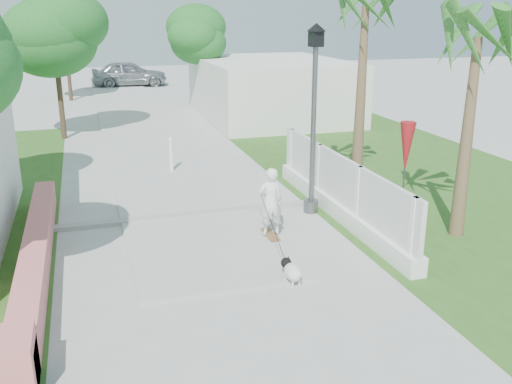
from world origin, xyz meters
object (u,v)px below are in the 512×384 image
object	(u,v)px
patio_umbrella	(406,148)
parked_car	(129,74)
street_lamp	(314,113)
bollard	(171,154)
dog	(292,271)
skateboarder	(271,208)

from	to	relation	value
patio_umbrella	parked_car	world-z (taller)	patio_umbrella
street_lamp	parked_car	world-z (taller)	street_lamp
street_lamp	bollard	xyz separation A→B (m)	(-2.70, 4.50, -1.84)
patio_umbrella	dog	bearing A→B (deg)	-146.38
street_lamp	parked_car	bearing A→B (deg)	94.67
dog	bollard	bearing A→B (deg)	84.63
street_lamp	skateboarder	world-z (taller)	street_lamp
street_lamp	skateboarder	distance (m)	2.75
dog	skateboarder	bearing A→B (deg)	70.96
patio_umbrella	bollard	bearing A→B (deg)	129.91
patio_umbrella	skateboarder	world-z (taller)	patio_umbrella
bollard	parked_car	size ratio (longest dim) A/B	0.23
skateboarder	dog	bearing A→B (deg)	81.32
street_lamp	parked_car	xyz separation A→B (m)	(-2.10, 25.76, -1.62)
skateboarder	dog	distance (m)	1.96
patio_umbrella	parked_car	size ratio (longest dim) A/B	0.49
bollard	patio_umbrella	distance (m)	7.25
patio_umbrella	parked_car	xyz separation A→B (m)	(-4.00, 26.76, -0.88)
street_lamp	dog	world-z (taller)	street_lamp
patio_umbrella	parked_car	bearing A→B (deg)	98.51
bollard	patio_umbrella	size ratio (longest dim) A/B	0.47
dog	parked_car	bearing A→B (deg)	78.64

